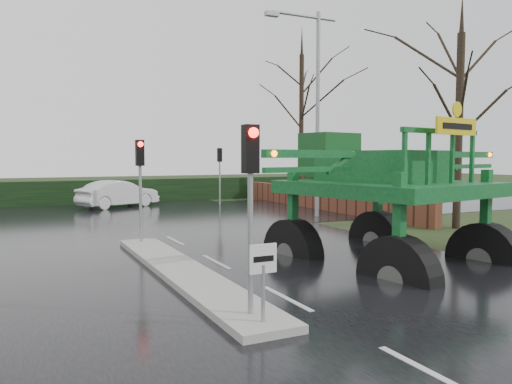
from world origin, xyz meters
name	(u,v)px	position (x,y,z in m)	size (l,w,h in m)	color
ground	(286,299)	(0.00, 0.00, 0.00)	(140.00, 140.00, 0.00)	black
road_main	(160,233)	(0.00, 10.00, 0.00)	(14.00, 80.00, 0.02)	black
road_cross	(128,217)	(0.00, 16.00, 0.01)	(80.00, 12.00, 0.02)	black
median_island	(182,272)	(-1.30, 3.00, 0.09)	(1.20, 10.00, 0.16)	gray
hedge_row	(102,192)	(0.00, 24.00, 0.75)	(44.00, 0.90, 1.50)	black
brick_wall	(308,197)	(10.50, 16.00, 0.60)	(0.40, 20.00, 1.20)	#592D1E
keep_left_sign	(263,270)	(-1.30, -1.50, 1.06)	(0.50, 0.07, 1.35)	gray
traffic_signal_near	(251,178)	(-1.30, -1.01, 2.59)	(0.26, 0.33, 3.52)	gray
traffic_signal_mid	(140,168)	(-1.30, 7.49, 2.59)	(0.26, 0.33, 3.52)	gray
traffic_signal_far	(220,163)	(6.50, 20.01, 2.59)	(0.26, 0.33, 3.52)	gray
street_light_right	(312,95)	(8.19, 12.00, 5.99)	(3.85, 0.30, 10.00)	gray
tree_right_near	(460,103)	(11.50, 6.00, 5.20)	(5.60, 5.60, 9.64)	black
tree_right_far	(301,106)	(13.00, 21.00, 6.50)	(7.00, 7.00, 12.05)	black
crop_sprayer	(392,173)	(3.19, 0.50, 2.58)	(9.64, 6.80, 5.46)	black
white_sedan	(119,207)	(0.45, 20.92, 0.00)	(1.67, 4.78, 1.57)	silver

